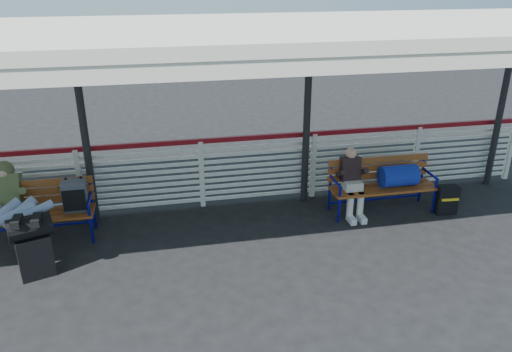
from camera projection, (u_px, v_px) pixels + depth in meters
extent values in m
plane|color=black|center=(218.00, 264.00, 7.08)|extent=(60.00, 60.00, 0.00)
cube|color=silver|center=(202.00, 174.00, 8.56)|extent=(12.00, 0.04, 1.04)
cube|color=maroon|center=(200.00, 141.00, 8.33)|extent=(12.00, 0.06, 0.08)
cube|color=silver|center=(510.00, 150.00, 9.69)|extent=(0.08, 0.08, 1.20)
cube|color=silver|center=(202.00, 32.00, 6.69)|extent=(12.60, 3.60, 0.16)
cube|color=silver|center=(220.00, 65.00, 5.17)|extent=(12.60, 0.06, 0.30)
cylinder|color=black|center=(85.00, 133.00, 7.74)|extent=(0.12, 0.12, 3.00)
cylinder|color=black|center=(307.00, 120.00, 8.41)|extent=(0.12, 0.12, 3.00)
cylinder|color=black|center=(501.00, 108.00, 9.11)|extent=(0.12, 0.12, 3.00)
cube|color=black|center=(35.00, 256.00, 6.70)|extent=(0.49, 0.39, 0.60)
cylinder|color=black|center=(29.00, 227.00, 6.52)|extent=(0.61, 0.46, 0.30)
cube|color=brown|center=(32.00, 216.00, 7.46)|extent=(1.80, 0.50, 0.04)
cube|color=brown|center=(32.00, 192.00, 7.59)|extent=(1.80, 0.10, 0.40)
cylinder|color=#0C0E8B|center=(92.00, 230.00, 7.53)|extent=(0.04, 0.04, 0.45)
cylinder|color=#0C0E8B|center=(93.00, 203.00, 7.86)|extent=(0.04, 0.04, 0.90)
cube|color=#46494D|center=(75.00, 196.00, 7.50)|extent=(0.35, 0.22, 0.49)
cube|color=brown|center=(383.00, 188.00, 8.39)|extent=(1.80, 0.50, 0.04)
cube|color=brown|center=(378.00, 168.00, 8.52)|extent=(1.80, 0.10, 0.40)
cylinder|color=#0C0E8B|center=(339.00, 210.00, 8.14)|extent=(0.04, 0.04, 0.45)
cylinder|color=#0C0E8B|center=(434.00, 201.00, 8.46)|extent=(0.04, 0.04, 0.45)
cylinder|color=#0C0E8B|center=(330.00, 186.00, 8.47)|extent=(0.04, 0.04, 0.90)
cylinder|color=#0C0E8B|center=(422.00, 178.00, 8.79)|extent=(0.04, 0.04, 0.90)
cylinder|color=navy|center=(398.00, 176.00, 8.36)|extent=(0.62, 0.36, 0.36)
cube|color=#8595B3|center=(6.00, 211.00, 7.40)|extent=(0.36, 0.26, 0.18)
cube|color=#444B28|center=(6.00, 190.00, 7.48)|extent=(0.42, 0.38, 0.53)
sphere|color=#444B28|center=(4.00, 170.00, 7.47)|extent=(0.28, 0.28, 0.28)
sphere|color=tan|center=(4.00, 172.00, 7.43)|extent=(0.21, 0.21, 0.21)
cube|color=black|center=(17.00, 222.00, 6.40)|extent=(0.11, 0.27, 0.10)
cube|color=black|center=(37.00, 220.00, 6.45)|extent=(0.11, 0.27, 0.10)
cube|color=beige|center=(352.00, 186.00, 8.28)|extent=(0.30, 0.24, 0.16)
cube|color=black|center=(350.00, 169.00, 8.31)|extent=(0.32, 0.23, 0.42)
sphere|color=tan|center=(351.00, 153.00, 8.22)|extent=(0.19, 0.19, 0.19)
cylinder|color=beige|center=(350.00, 207.00, 8.22)|extent=(0.11, 0.11, 0.46)
cylinder|color=beige|center=(360.00, 206.00, 8.25)|extent=(0.11, 0.11, 0.46)
cube|color=silver|center=(351.00, 220.00, 8.20)|extent=(0.10, 0.24, 0.10)
cube|color=silver|center=(362.00, 219.00, 8.23)|extent=(0.10, 0.24, 0.10)
cube|color=black|center=(446.00, 200.00, 8.44)|extent=(0.37, 0.23, 0.50)
cube|color=yellow|center=(450.00, 200.00, 8.32)|extent=(0.30, 0.04, 0.04)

